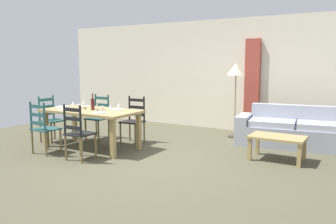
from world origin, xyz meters
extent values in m
cube|color=#4A4734|center=(0.00, 0.00, -0.01)|extent=(9.60, 9.60, 0.02)
cube|color=beige|center=(0.00, 3.30, 1.35)|extent=(9.60, 0.16, 2.70)
cube|color=#9F3F33|center=(0.80, 3.16, 1.10)|extent=(0.35, 0.08, 2.20)
cube|color=#9C844F|center=(-1.40, 0.11, 0.72)|extent=(1.90, 0.96, 0.05)
cube|color=#9C844F|center=(-2.25, -0.27, 0.35)|extent=(0.08, 0.08, 0.70)
cube|color=#9C844F|center=(-0.55, -0.27, 0.35)|extent=(0.08, 0.08, 0.70)
cube|color=#9C844F|center=(-2.25, 0.49, 0.35)|extent=(0.08, 0.08, 0.70)
cube|color=#9C844F|center=(-0.55, 0.49, 0.35)|extent=(0.08, 0.08, 0.70)
cube|color=#265051|center=(-1.84, -0.61, 0.45)|extent=(0.42, 0.40, 0.03)
cylinder|color=brown|center=(-2.02, -0.44, 0.22)|extent=(0.04, 0.04, 0.43)
cylinder|color=brown|center=(-1.66, -0.44, 0.22)|extent=(0.04, 0.04, 0.43)
cylinder|color=brown|center=(-2.02, -0.78, 0.22)|extent=(0.04, 0.04, 0.43)
cylinder|color=brown|center=(-1.66, -0.78, 0.22)|extent=(0.04, 0.04, 0.43)
cylinder|color=#265051|center=(-2.02, -0.78, 0.71)|extent=(0.04, 0.04, 0.50)
cylinder|color=#265051|center=(-1.66, -0.78, 0.71)|extent=(0.04, 0.04, 0.50)
cube|color=#265051|center=(-1.84, -0.78, 0.58)|extent=(0.38, 0.03, 0.06)
cube|color=#265051|center=(-1.84, -0.78, 0.73)|extent=(0.38, 0.03, 0.06)
cube|color=#265051|center=(-1.84, -0.78, 0.88)|extent=(0.38, 0.03, 0.06)
cube|color=black|center=(-0.98, -0.60, 0.45)|extent=(0.43, 0.41, 0.03)
cylinder|color=brown|center=(-1.17, -0.44, 0.22)|extent=(0.04, 0.04, 0.43)
cylinder|color=brown|center=(-0.81, -0.43, 0.22)|extent=(0.04, 0.04, 0.43)
cylinder|color=brown|center=(-1.16, -0.78, 0.22)|extent=(0.04, 0.04, 0.43)
cylinder|color=brown|center=(-0.80, -0.77, 0.22)|extent=(0.04, 0.04, 0.43)
cylinder|color=black|center=(-1.16, -0.78, 0.71)|extent=(0.04, 0.04, 0.50)
cylinder|color=black|center=(-0.80, -0.77, 0.71)|extent=(0.04, 0.04, 0.50)
cube|color=black|center=(-0.98, -0.77, 0.58)|extent=(0.38, 0.03, 0.06)
cube|color=black|center=(-0.98, -0.77, 0.73)|extent=(0.38, 0.03, 0.06)
cube|color=black|center=(-0.98, -0.77, 0.88)|extent=(0.38, 0.03, 0.06)
cube|color=#21504D|center=(-1.86, 0.77, 0.45)|extent=(0.43, 0.41, 0.03)
cylinder|color=brown|center=(-1.68, 0.61, 0.22)|extent=(0.04, 0.04, 0.43)
cylinder|color=brown|center=(-2.04, 0.60, 0.22)|extent=(0.04, 0.04, 0.43)
cylinder|color=brown|center=(-1.69, 0.95, 0.22)|extent=(0.04, 0.04, 0.43)
cylinder|color=brown|center=(-2.05, 0.94, 0.22)|extent=(0.04, 0.04, 0.43)
cylinder|color=#21504D|center=(-1.69, 0.95, 0.71)|extent=(0.04, 0.04, 0.50)
cylinder|color=#21504D|center=(-2.05, 0.94, 0.71)|extent=(0.04, 0.04, 0.50)
cube|color=#21504D|center=(-1.87, 0.94, 0.58)|extent=(0.38, 0.03, 0.06)
cube|color=#21504D|center=(-1.87, 0.94, 0.73)|extent=(0.38, 0.03, 0.06)
cube|color=#21504D|center=(-1.87, 0.94, 0.88)|extent=(0.38, 0.03, 0.06)
cube|color=black|center=(-0.95, 0.82, 0.45)|extent=(0.44, 0.42, 0.03)
cylinder|color=brown|center=(-0.76, 0.66, 0.22)|extent=(0.04, 0.04, 0.43)
cylinder|color=brown|center=(-1.12, 0.64, 0.22)|extent=(0.04, 0.04, 0.43)
cylinder|color=brown|center=(-0.78, 1.00, 0.22)|extent=(0.04, 0.04, 0.43)
cylinder|color=brown|center=(-1.14, 0.98, 0.22)|extent=(0.04, 0.04, 0.43)
cylinder|color=black|center=(-0.78, 1.00, 0.71)|extent=(0.04, 0.04, 0.50)
cylinder|color=black|center=(-1.14, 0.98, 0.71)|extent=(0.04, 0.04, 0.50)
cube|color=black|center=(-0.96, 0.99, 0.58)|extent=(0.38, 0.05, 0.06)
cube|color=black|center=(-0.96, 0.99, 0.73)|extent=(0.38, 0.05, 0.06)
cube|color=black|center=(-0.96, 0.99, 0.88)|extent=(0.38, 0.05, 0.06)
cube|color=#23564F|center=(-2.48, 0.09, 0.45)|extent=(0.41, 0.43, 0.03)
cylinder|color=brown|center=(-2.30, 0.26, 0.22)|extent=(0.04, 0.04, 0.43)
cylinder|color=brown|center=(-2.31, -0.10, 0.22)|extent=(0.04, 0.04, 0.43)
cylinder|color=brown|center=(-2.64, 0.27, 0.22)|extent=(0.04, 0.04, 0.43)
cylinder|color=brown|center=(-2.65, -0.09, 0.22)|extent=(0.04, 0.04, 0.43)
cylinder|color=#23564F|center=(-2.64, 0.27, 0.71)|extent=(0.04, 0.04, 0.50)
cylinder|color=#23564F|center=(-2.65, -0.09, 0.71)|extent=(0.04, 0.04, 0.50)
cube|color=#23564F|center=(-2.65, 0.09, 0.58)|extent=(0.03, 0.38, 0.06)
cube|color=#23564F|center=(-2.65, 0.09, 0.73)|extent=(0.03, 0.38, 0.06)
cube|color=#23564F|center=(-2.65, 0.09, 0.88)|extent=(0.03, 0.38, 0.06)
cylinder|color=white|center=(-1.85, -0.14, 0.76)|extent=(0.24, 0.24, 0.02)
cube|color=silver|center=(-2.00, -0.14, 0.75)|extent=(0.02, 0.17, 0.01)
cylinder|color=white|center=(-0.95, -0.14, 0.76)|extent=(0.24, 0.24, 0.02)
cube|color=silver|center=(-1.10, -0.14, 0.75)|extent=(0.02, 0.17, 0.01)
cylinder|color=white|center=(-1.85, 0.36, 0.76)|extent=(0.24, 0.24, 0.02)
cube|color=silver|center=(-2.00, 0.36, 0.75)|extent=(0.02, 0.17, 0.01)
cylinder|color=white|center=(-0.95, 0.36, 0.76)|extent=(0.24, 0.24, 0.02)
cube|color=silver|center=(-1.10, 0.36, 0.75)|extent=(0.02, 0.17, 0.01)
cylinder|color=white|center=(-2.18, 0.11, 0.76)|extent=(0.24, 0.24, 0.02)
cube|color=silver|center=(-2.33, 0.11, 0.75)|extent=(0.03, 0.17, 0.01)
cylinder|color=#471919|center=(-1.35, 0.11, 0.86)|extent=(0.07, 0.07, 0.22)
cylinder|color=#471919|center=(-1.35, 0.11, 1.01)|extent=(0.02, 0.02, 0.08)
cylinder|color=black|center=(-1.35, 0.11, 1.06)|extent=(0.03, 0.03, 0.02)
cylinder|color=white|center=(-1.72, -0.05, 0.75)|extent=(0.06, 0.06, 0.01)
cylinder|color=white|center=(-1.72, -0.05, 0.79)|extent=(0.01, 0.01, 0.07)
cone|color=white|center=(-1.72, -0.05, 0.87)|extent=(0.06, 0.06, 0.08)
cylinder|color=white|center=(-0.80, -0.03, 0.75)|extent=(0.06, 0.06, 0.01)
cylinder|color=white|center=(-0.80, -0.03, 0.79)|extent=(0.01, 0.01, 0.07)
cone|color=white|center=(-0.80, -0.03, 0.87)|extent=(0.06, 0.06, 0.08)
cylinder|color=white|center=(-1.72, 0.25, 0.75)|extent=(0.06, 0.06, 0.01)
cylinder|color=white|center=(-1.72, 0.25, 0.79)|extent=(0.01, 0.01, 0.07)
cone|color=white|center=(-1.72, 0.25, 0.87)|extent=(0.06, 0.06, 0.08)
cylinder|color=white|center=(-0.82, 0.23, 0.75)|extent=(0.06, 0.06, 0.01)
cylinder|color=white|center=(-0.82, 0.23, 0.79)|extent=(0.01, 0.01, 0.07)
cone|color=white|center=(-0.82, 0.23, 0.87)|extent=(0.06, 0.06, 0.08)
cylinder|color=beige|center=(-1.10, 0.10, 0.80)|extent=(0.07, 0.07, 0.09)
cylinder|color=beige|center=(-1.71, 0.10, 0.80)|extent=(0.07, 0.07, 0.09)
cylinder|color=#998C66|center=(-1.58, 0.13, 0.77)|extent=(0.05, 0.05, 0.04)
cylinder|color=white|center=(-1.58, 0.13, 0.92)|extent=(0.02, 0.02, 0.26)
cylinder|color=#998C66|center=(-1.20, 0.07, 0.77)|extent=(0.05, 0.05, 0.04)
cylinder|color=white|center=(-1.20, 0.07, 0.87)|extent=(0.02, 0.02, 0.16)
cube|color=#9B9FAC|center=(2.00, 2.21, 0.20)|extent=(1.89, 1.05, 0.40)
cube|color=#9B9FAC|center=(1.96, 2.51, 0.40)|extent=(1.81, 0.45, 0.80)
cube|color=#9B9FAC|center=(0.99, 2.07, 0.29)|extent=(0.35, 0.83, 0.58)
cube|color=#ADB2C0|center=(2.45, 2.23, 0.46)|extent=(0.94, 0.75, 0.12)
cube|color=#ADB2C0|center=(1.56, 2.10, 0.46)|extent=(0.94, 0.75, 0.12)
cube|color=#9C844F|center=(1.91, 1.06, 0.40)|extent=(0.90, 0.56, 0.04)
cube|color=#9C844F|center=(1.51, 0.83, 0.19)|extent=(0.06, 0.06, 0.38)
cube|color=#9C844F|center=(2.31, 0.83, 0.19)|extent=(0.06, 0.06, 0.38)
cube|color=#9C844F|center=(1.51, 1.29, 0.19)|extent=(0.06, 0.06, 0.38)
cube|color=#9C844F|center=(2.31, 1.29, 0.19)|extent=(0.06, 0.06, 0.38)
cylinder|color=#332D28|center=(0.65, 2.46, 0.01)|extent=(0.28, 0.28, 0.03)
cylinder|color=gray|center=(0.65, 2.46, 0.71)|extent=(0.03, 0.03, 1.35)
cone|color=beige|center=(0.65, 2.46, 1.51)|extent=(0.40, 0.40, 0.26)
camera|label=1|loc=(3.24, -4.78, 1.64)|focal=36.87mm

